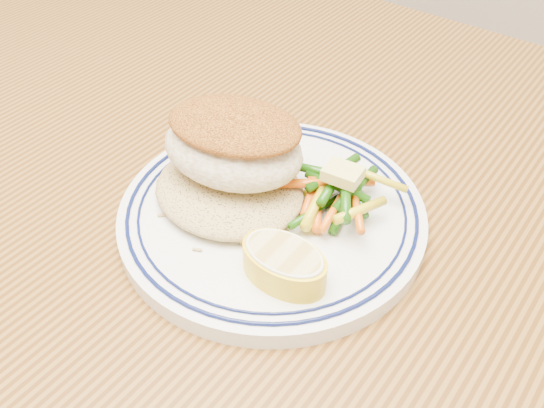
{
  "coord_description": "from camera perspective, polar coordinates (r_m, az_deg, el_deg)",
  "views": [
    {
      "loc": [
        0.25,
        -0.27,
        1.09
      ],
      "look_at": [
        0.04,
        0.01,
        0.77
      ],
      "focal_mm": 40.0,
      "sensor_mm": 36.0,
      "label": 1
    }
  ],
  "objects": [
    {
      "name": "butter_pat",
      "position": [
        0.47,
        6.69,
        2.85
      ],
      "size": [
        0.03,
        0.03,
        0.01
      ],
      "primitive_type": "cube",
      "rotation": [
        0.0,
        0.0,
        0.11
      ],
      "color": "#E0D46D",
      "rests_on": "vegetable_pile"
    },
    {
      "name": "dining_table",
      "position": [
        0.57,
        -3.87,
        -8.06
      ],
      "size": [
        1.5,
        0.9,
        0.75
      ],
      "color": "#533010",
      "rests_on": "ground"
    },
    {
      "name": "vegetable_pile",
      "position": [
        0.48,
        5.94,
        1.08
      ],
      "size": [
        0.11,
        0.09,
        0.03
      ],
      "color": "#194B09",
      "rests_on": "plate"
    },
    {
      "name": "fish_fillet",
      "position": [
        0.47,
        -3.66,
        5.75
      ],
      "size": [
        0.13,
        0.1,
        0.06
      ],
      "color": "beige",
      "rests_on": "rice_pilaf"
    },
    {
      "name": "plate",
      "position": [
        0.48,
        0.0,
        -0.93
      ],
      "size": [
        0.24,
        0.24,
        0.02
      ],
      "color": "white",
      "rests_on": "dining_table"
    },
    {
      "name": "lemon_wedge",
      "position": [
        0.42,
        1.14,
        -5.56
      ],
      "size": [
        0.07,
        0.06,
        0.03
      ],
      "color": "yellow",
      "rests_on": "plate"
    },
    {
      "name": "rice_pilaf",
      "position": [
        0.48,
        -4.06,
        1.61
      ],
      "size": [
        0.13,
        0.11,
        0.02
      ],
      "primitive_type": "ellipsoid",
      "color": "tan",
      "rests_on": "plate"
    }
  ]
}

